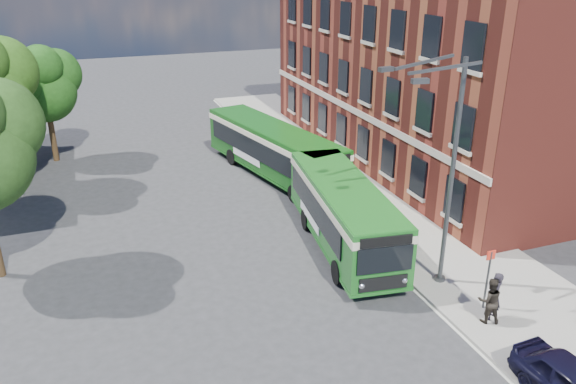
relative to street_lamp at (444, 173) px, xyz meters
name	(u,v)px	position (x,y,z in m)	size (l,w,h in m)	color
ground	(301,282)	(-4.84, 2.00, -4.79)	(120.00, 120.00, 0.00)	#2C2C2F
pavement	(364,188)	(2.16, 10.00, -4.72)	(6.00, 48.00, 0.15)	gray
kerb_line	(315,196)	(-0.89, 10.00, -4.79)	(0.12, 48.00, 0.01)	beige
brick_office	(441,48)	(9.16, 14.00, 2.18)	(12.10, 26.00, 14.20)	maroon
street_lamp	(444,173)	(0.00, 0.00, 0.00)	(2.96, 2.38, 9.00)	#3C3F41
bus_stop_sign	(488,276)	(0.76, -2.20, -3.28)	(0.35, 0.08, 2.52)	#3C3F41
bus_front	(344,209)	(-1.94, 4.24, -2.96)	(3.79, 10.01, 3.02)	#1A601D
bus_rear	(273,146)	(-1.99, 13.78, -2.96)	(5.10, 12.14, 3.02)	#124E13
pedestrian_a	(494,296)	(0.59, -2.84, -3.71)	(0.68, 0.45, 1.86)	black
pedestrian_b	(490,301)	(0.32, -2.95, -3.77)	(0.84, 0.66, 1.73)	black
tree_right	(45,83)	(-14.23, 21.19, 0.25)	(4.41, 4.19, 7.44)	#322112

